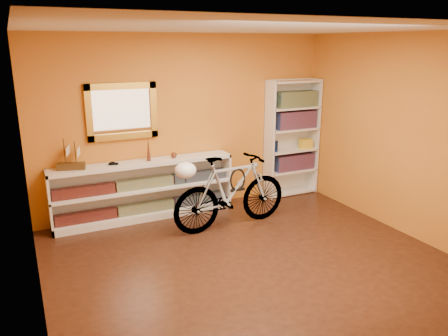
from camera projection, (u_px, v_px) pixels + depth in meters
name	position (u px, v px, depth m)	size (l,w,h in m)	color
floor	(250.00, 261.00, 5.17)	(4.50, 4.00, 0.01)	black
ceiling	(254.00, 28.00, 4.46)	(4.50, 4.00, 0.01)	silver
back_wall	(186.00, 124.00, 6.56)	(4.50, 0.01, 2.60)	#BC691C
left_wall	(27.00, 179.00, 3.88)	(0.01, 4.00, 2.60)	#BC691C
right_wall	(403.00, 135.00, 5.75)	(0.01, 4.00, 2.60)	#BC691C
gilt_mirror	(122.00, 111.00, 6.06)	(0.98, 0.06, 0.78)	#9B6D1C
wall_socket	(240.00, 183.00, 7.20)	(0.09, 0.01, 0.09)	silver
console_unit	(145.00, 190.00, 6.33)	(2.60, 0.35, 0.85)	silver
cd_row_lower	(146.00, 207.00, 6.38)	(2.50, 0.13, 0.14)	black
cd_row_upper	(145.00, 183.00, 6.28)	(2.50, 0.13, 0.14)	navy
model_ship	(70.00, 154.00, 5.76)	(0.35, 0.13, 0.42)	#392610
toy_car	(113.00, 165.00, 6.04)	(0.00, 0.00, 0.00)	black
bronze_ornament	(148.00, 149.00, 6.20)	(0.06, 0.06, 0.34)	brown
decorative_orb	(174.00, 155.00, 6.39)	(0.08, 0.08, 0.08)	brown
bookcase	(292.00, 138.00, 7.25)	(0.90, 0.30, 1.90)	silver
book_row_a	(293.00, 162.00, 7.38)	(0.70, 0.22, 0.26)	maroon
book_row_b	(295.00, 120.00, 7.19)	(0.70, 0.22, 0.28)	maroon
book_row_c	(296.00, 99.00, 7.09)	(0.70, 0.22, 0.25)	navy
travel_mug	(276.00, 146.00, 7.12)	(0.08, 0.08, 0.18)	navy
red_tin	(282.00, 102.00, 7.03)	(0.13, 0.13, 0.17)	maroon
yellow_bag	(306.00, 144.00, 7.35)	(0.20, 0.13, 0.15)	gold
bicycle	(231.00, 191.00, 6.00)	(1.74, 0.45, 1.03)	silver
helmet	(185.00, 170.00, 5.59)	(0.28, 0.27, 0.21)	white
u_lock	(238.00, 180.00, 6.01)	(0.23, 0.23, 0.03)	black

